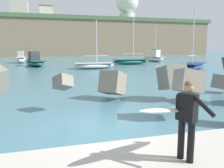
{
  "coord_description": "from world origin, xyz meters",
  "views": [
    {
      "loc": [
        -1.65,
        -7.41,
        2.7
      ],
      "look_at": [
        0.61,
        0.5,
        1.4
      ],
      "focal_mm": 37.1,
      "sensor_mm": 36.0,
      "label": 1
    }
  ],
  "objects_px": {
    "radar_dome": "(127,4)",
    "station_building_central": "(46,13)",
    "station_building_west": "(19,8)",
    "boat_mid_left": "(21,59)",
    "boat_near_left": "(35,62)",
    "boat_mid_centre": "(94,65)",
    "boat_far_centre": "(130,61)",
    "boat_near_centre": "(154,57)",
    "boat_near_right": "(193,66)",
    "surfer_with_board": "(182,114)",
    "boat_far_right": "(155,58)"
  },
  "relations": [
    {
      "from": "radar_dome",
      "to": "station_building_central",
      "type": "xyz_separation_m",
      "value": [
        -29.74,
        4.08,
        -3.84
      ]
    },
    {
      "from": "station_building_west",
      "to": "boat_mid_left",
      "type": "bearing_deg",
      "value": -85.15
    },
    {
      "from": "boat_near_left",
      "to": "boat_mid_centre",
      "type": "bearing_deg",
      "value": -41.21
    },
    {
      "from": "boat_far_centre",
      "to": "station_building_central",
      "type": "bearing_deg",
      "value": 102.71
    },
    {
      "from": "boat_far_centre",
      "to": "boat_near_centre",
      "type": "bearing_deg",
      "value": 50.76
    },
    {
      "from": "boat_near_centre",
      "to": "boat_near_right",
      "type": "bearing_deg",
      "value": -105.5
    },
    {
      "from": "boat_mid_left",
      "to": "station_building_west",
      "type": "relative_size",
      "value": 0.73
    },
    {
      "from": "boat_near_right",
      "to": "boat_mid_centre",
      "type": "xyz_separation_m",
      "value": [
        -10.82,
        5.52,
        -0.07
      ]
    },
    {
      "from": "surfer_with_board",
      "to": "station_building_west",
      "type": "xyz_separation_m",
      "value": [
        -10.46,
        80.33,
        14.36
      ]
    },
    {
      "from": "surfer_with_board",
      "to": "boat_near_centre",
      "type": "bearing_deg",
      "value": 64.72
    },
    {
      "from": "surfer_with_board",
      "to": "radar_dome",
      "type": "height_order",
      "value": "radar_dome"
    },
    {
      "from": "boat_mid_centre",
      "to": "radar_dome",
      "type": "relative_size",
      "value": 0.54
    },
    {
      "from": "boat_mid_centre",
      "to": "station_building_west",
      "type": "height_order",
      "value": "station_building_west"
    },
    {
      "from": "surfer_with_board",
      "to": "boat_far_right",
      "type": "bearing_deg",
      "value": 64.48
    },
    {
      "from": "boat_near_centre",
      "to": "station_building_west",
      "type": "relative_size",
      "value": 1.21
    },
    {
      "from": "boat_far_centre",
      "to": "station_building_west",
      "type": "height_order",
      "value": "station_building_west"
    },
    {
      "from": "boat_near_left",
      "to": "boat_mid_left",
      "type": "relative_size",
      "value": 1.43
    },
    {
      "from": "boat_far_right",
      "to": "radar_dome",
      "type": "xyz_separation_m",
      "value": [
        10.4,
        45.6,
        18.17
      ]
    },
    {
      "from": "surfer_with_board",
      "to": "boat_mid_centre",
      "type": "distance_m",
      "value": 25.23
    },
    {
      "from": "boat_mid_left",
      "to": "station_building_central",
      "type": "xyz_separation_m",
      "value": [
        5.09,
        46.28,
        14.34
      ]
    },
    {
      "from": "boat_near_left",
      "to": "boat_mid_centre",
      "type": "height_order",
      "value": "boat_mid_centre"
    },
    {
      "from": "surfer_with_board",
      "to": "boat_near_left",
      "type": "height_order",
      "value": "boat_near_left"
    },
    {
      "from": "surfer_with_board",
      "to": "boat_far_right",
      "type": "height_order",
      "value": "boat_far_right"
    },
    {
      "from": "boat_near_right",
      "to": "station_building_central",
      "type": "relative_size",
      "value": 1.48
    },
    {
      "from": "boat_near_left",
      "to": "boat_near_right",
      "type": "xyz_separation_m",
      "value": [
        18.31,
        -12.08,
        -0.17
      ]
    },
    {
      "from": "boat_near_centre",
      "to": "boat_near_left",
      "type": "bearing_deg",
      "value": -154.12
    },
    {
      "from": "boat_near_right",
      "to": "station_building_west",
      "type": "relative_size",
      "value": 1.23
    },
    {
      "from": "boat_mid_left",
      "to": "boat_mid_centre",
      "type": "height_order",
      "value": "boat_mid_centre"
    },
    {
      "from": "surfer_with_board",
      "to": "boat_far_centre",
      "type": "xyz_separation_m",
      "value": [
        10.45,
        31.23,
        -0.81
      ]
    },
    {
      "from": "surfer_with_board",
      "to": "boat_mid_left",
      "type": "height_order",
      "value": "boat_mid_left"
    },
    {
      "from": "boat_far_right",
      "to": "boat_near_left",
      "type": "bearing_deg",
      "value": -167.37
    },
    {
      "from": "boat_near_centre",
      "to": "boat_mid_left",
      "type": "height_order",
      "value": "boat_near_centre"
    },
    {
      "from": "surfer_with_board",
      "to": "boat_near_centre",
      "type": "height_order",
      "value": "boat_near_centre"
    },
    {
      "from": "radar_dome",
      "to": "boat_far_right",
      "type": "bearing_deg",
      "value": -102.85
    },
    {
      "from": "boat_mid_left",
      "to": "boat_near_right",
      "type": "bearing_deg",
      "value": -44.17
    },
    {
      "from": "boat_far_centre",
      "to": "station_building_central",
      "type": "relative_size",
      "value": 1.54
    },
    {
      "from": "boat_mid_centre",
      "to": "boat_far_centre",
      "type": "bearing_deg",
      "value": 40.2
    },
    {
      "from": "boat_far_centre",
      "to": "station_building_central",
      "type": "distance_m",
      "value": 58.15
    },
    {
      "from": "boat_near_left",
      "to": "radar_dome",
      "type": "distance_m",
      "value": 62.59
    },
    {
      "from": "boat_mid_left",
      "to": "boat_far_centre",
      "type": "height_order",
      "value": "boat_far_centre"
    },
    {
      "from": "boat_near_right",
      "to": "station_building_central",
      "type": "xyz_separation_m",
      "value": [
        -15.86,
        66.64,
        14.57
      ]
    },
    {
      "from": "boat_near_left",
      "to": "boat_far_centre",
      "type": "bearing_deg",
      "value": -1.36
    },
    {
      "from": "boat_near_centre",
      "to": "boat_far_centre",
      "type": "xyz_separation_m",
      "value": [
        -10.2,
        -12.49,
        -0.09
      ]
    },
    {
      "from": "surfer_with_board",
      "to": "boat_far_centre",
      "type": "relative_size",
      "value": 0.26
    },
    {
      "from": "boat_near_centre",
      "to": "boat_near_right",
      "type": "relative_size",
      "value": 0.98
    },
    {
      "from": "station_building_central",
      "to": "surfer_with_board",
      "type": "bearing_deg",
      "value": -88.72
    },
    {
      "from": "boat_far_right",
      "to": "station_building_west",
      "type": "relative_size",
      "value": 0.77
    },
    {
      "from": "boat_mid_left",
      "to": "radar_dome",
      "type": "bearing_deg",
      "value": 50.47
    },
    {
      "from": "boat_far_right",
      "to": "station_building_central",
      "type": "xyz_separation_m",
      "value": [
        -19.34,
        49.68,
        14.32
      ]
    },
    {
      "from": "boat_mid_centre",
      "to": "station_building_central",
      "type": "bearing_deg",
      "value": 94.72
    }
  ]
}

